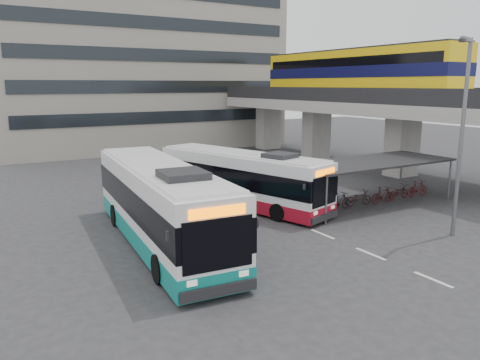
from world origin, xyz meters
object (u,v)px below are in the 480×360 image
pedestrian (248,231)px  lamp_post (462,127)px  bus_main (241,179)px  bus_teal (160,205)px

pedestrian → lamp_post: 10.48m
bus_main → lamp_post: (5.47, -9.74, 3.47)m
bus_main → bus_teal: (-6.38, -3.89, 0.21)m
bus_main → bus_teal: 7.47m
bus_main → lamp_post: lamp_post is taller
lamp_post → pedestrian: bearing=142.3°
bus_teal → lamp_post: bearing=-21.4°
bus_teal → pedestrian: 4.00m
bus_main → pedestrian: bus_main is taller
bus_main → lamp_post: size_ratio=1.30×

